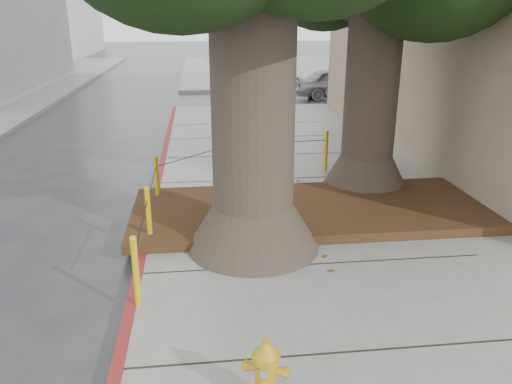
# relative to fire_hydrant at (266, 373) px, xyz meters

# --- Properties ---
(ground) EXTENTS (140.00, 140.00, 0.00)m
(ground) POSITION_rel_fire_hydrant_xyz_m (0.56, 0.64, -0.49)
(ground) COLOR #28282B
(ground) RESTS_ON ground
(sidewalk_far) EXTENTS (16.00, 20.00, 0.15)m
(sidewalk_far) POSITION_rel_fire_hydrant_xyz_m (6.56, 30.64, -0.42)
(sidewalk_far) COLOR slate
(sidewalk_far) RESTS_ON ground
(curb_red) EXTENTS (0.14, 26.00, 0.16)m
(curb_red) POSITION_rel_fire_hydrant_xyz_m (-1.44, 3.14, -0.42)
(curb_red) COLOR maroon
(curb_red) RESTS_ON ground
(planter_bed) EXTENTS (6.40, 2.60, 0.16)m
(planter_bed) POSITION_rel_fire_hydrant_xyz_m (1.46, 4.54, -0.26)
(planter_bed) COLOR black
(planter_bed) RESTS_ON sidewalk_main
(bollard_ring) EXTENTS (3.79, 5.39, 0.95)m
(bollard_ring) POSITION_rel_fire_hydrant_xyz_m (-0.31, 5.01, 0.17)
(bollard_ring) COLOR #E2B50C
(bollard_ring) RESTS_ON sidewalk_main
(fire_hydrant) EXTENTS (0.38, 0.38, 0.70)m
(fire_hydrant) POSITION_rel_fire_hydrant_xyz_m (0.00, 0.00, 0.00)
(fire_hydrant) COLOR gold
(fire_hydrant) RESTS_ON sidewalk_main
(car_silver) EXTENTS (4.04, 1.82, 1.35)m
(car_silver) POSITION_rel_fire_hydrant_xyz_m (5.77, 18.29, 0.18)
(car_silver) COLOR #97969B
(car_silver) RESTS_ON ground
(car_red) EXTENTS (3.92, 1.79, 1.25)m
(car_red) POSITION_rel_fire_hydrant_xyz_m (10.07, 17.80, 0.13)
(car_red) COLOR maroon
(car_red) RESTS_ON ground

